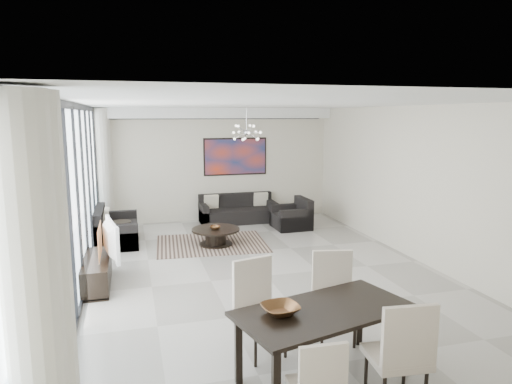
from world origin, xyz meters
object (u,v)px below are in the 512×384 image
object	(u,v)px
coffee_table	(216,236)
tv_console	(97,272)
dining_table	(325,317)
sofa_main	(238,213)
television	(106,240)

from	to	relation	value
coffee_table	tv_console	bearing A→B (deg)	-141.73
dining_table	coffee_table	bearing A→B (deg)	91.86
dining_table	sofa_main	bearing A→B (deg)	83.81
coffee_table	sofa_main	xyz separation A→B (m)	(0.95, 1.96, 0.04)
sofa_main	tv_console	bearing A→B (deg)	-130.60
tv_console	dining_table	world-z (taller)	dining_table
dining_table	tv_console	bearing A→B (deg)	125.65
television	dining_table	size ratio (longest dim) A/B	0.52
sofa_main	tv_console	distance (m)	4.95
television	sofa_main	bearing A→B (deg)	-49.38
coffee_table	dining_table	distance (m)	5.23
coffee_table	sofa_main	bearing A→B (deg)	64.28
sofa_main	dining_table	bearing A→B (deg)	-96.19
sofa_main	dining_table	distance (m)	7.22
coffee_table	dining_table	bearing A→B (deg)	-88.14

